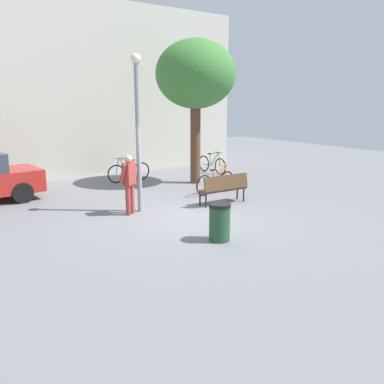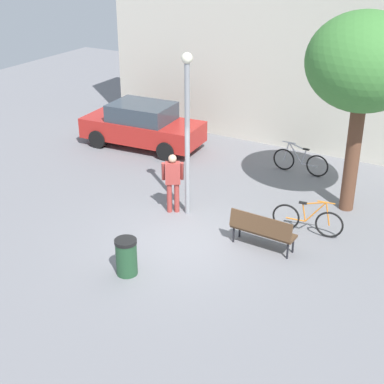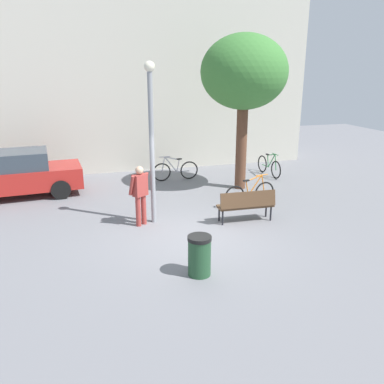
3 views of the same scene
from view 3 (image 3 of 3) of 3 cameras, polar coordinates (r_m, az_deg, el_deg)
ground_plane at (r=10.18m, az=0.46°, el=-6.69°), size 36.00×36.00×0.00m
building_facade at (r=17.57m, az=-7.86°, el=15.17°), size 14.79×2.00×7.09m
lamppost at (r=10.63m, az=-5.89°, el=8.57°), size 0.28×0.28×4.34m
person_by_lamppost at (r=10.80m, az=-7.49°, el=0.06°), size 0.62×0.51×1.67m
park_bench at (r=11.16m, az=7.87°, el=-1.65°), size 1.62×0.54×0.92m
plaza_tree at (r=13.93m, az=7.51°, el=16.58°), size 2.94×2.94×5.30m
bicycle_green at (r=16.38m, az=11.05°, el=3.70°), size 0.14×1.81×0.97m
bicycle_orange at (r=12.60m, az=8.36°, el=-0.24°), size 1.80×0.28×0.97m
bicycle_silver at (r=15.37m, az=-2.42°, el=3.12°), size 1.81×0.08×0.97m
parked_car_red at (r=14.52m, az=-24.03°, el=2.37°), size 4.31×2.06×1.55m
trash_bin at (r=8.31m, az=1.08°, el=-9.13°), size 0.50×0.50×0.87m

